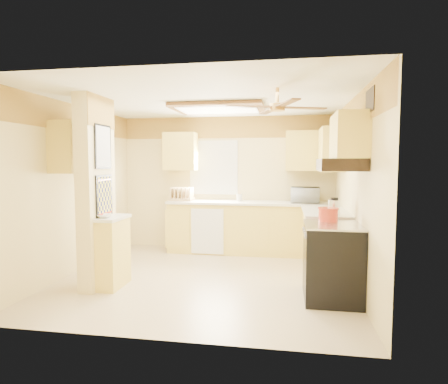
% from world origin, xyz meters
% --- Properties ---
extents(floor, '(4.00, 4.00, 0.00)m').
position_xyz_m(floor, '(0.00, 0.00, 0.00)').
color(floor, beige).
rests_on(floor, ground).
extents(ceiling, '(4.00, 4.00, 0.00)m').
position_xyz_m(ceiling, '(0.00, 0.00, 2.50)').
color(ceiling, white).
rests_on(ceiling, wall_back).
extents(wall_back, '(4.00, 0.00, 4.00)m').
position_xyz_m(wall_back, '(0.00, 1.90, 1.25)').
color(wall_back, beige).
rests_on(wall_back, floor).
extents(wall_front, '(4.00, 0.00, 4.00)m').
position_xyz_m(wall_front, '(0.00, -1.90, 1.25)').
color(wall_front, beige).
rests_on(wall_front, floor).
extents(wall_left, '(0.00, 3.80, 3.80)m').
position_xyz_m(wall_left, '(-2.00, 0.00, 1.25)').
color(wall_left, beige).
rests_on(wall_left, floor).
extents(wall_right, '(0.00, 3.80, 3.80)m').
position_xyz_m(wall_right, '(2.00, 0.00, 1.25)').
color(wall_right, beige).
rests_on(wall_right, floor).
extents(wallpaper_border, '(4.00, 0.02, 0.40)m').
position_xyz_m(wallpaper_border, '(0.00, 1.88, 2.30)').
color(wallpaper_border, gold).
rests_on(wallpaper_border, wall_back).
extents(partition_column, '(0.20, 0.70, 2.50)m').
position_xyz_m(partition_column, '(-1.35, -0.55, 1.25)').
color(partition_column, beige).
rests_on(partition_column, floor).
extents(partition_ledge, '(0.25, 0.55, 0.90)m').
position_xyz_m(partition_ledge, '(-1.13, -0.55, 0.45)').
color(partition_ledge, '#DDBD56').
rests_on(partition_ledge, floor).
extents(ledge_top, '(0.28, 0.58, 0.04)m').
position_xyz_m(ledge_top, '(-1.13, -0.55, 0.92)').
color(ledge_top, silver).
rests_on(ledge_top, partition_ledge).
extents(lower_cabinets_back, '(3.00, 0.60, 0.90)m').
position_xyz_m(lower_cabinets_back, '(0.50, 1.60, 0.45)').
color(lower_cabinets_back, '#DDBD56').
rests_on(lower_cabinets_back, floor).
extents(lower_cabinets_right, '(0.60, 1.40, 0.90)m').
position_xyz_m(lower_cabinets_right, '(1.70, 0.60, 0.45)').
color(lower_cabinets_right, '#DDBD56').
rests_on(lower_cabinets_right, floor).
extents(countertop_back, '(3.04, 0.64, 0.04)m').
position_xyz_m(countertop_back, '(0.50, 1.59, 0.92)').
color(countertop_back, silver).
rests_on(countertop_back, lower_cabinets_back).
extents(countertop_right, '(0.64, 1.44, 0.04)m').
position_xyz_m(countertop_right, '(1.69, 0.60, 0.92)').
color(countertop_right, silver).
rests_on(countertop_right, lower_cabinets_right).
extents(dishwasher_panel, '(0.58, 0.02, 0.80)m').
position_xyz_m(dishwasher_panel, '(-0.25, 1.29, 0.43)').
color(dishwasher_panel, white).
rests_on(dishwasher_panel, lower_cabinets_back).
extents(window, '(0.92, 0.02, 1.02)m').
position_xyz_m(window, '(-0.25, 1.89, 1.55)').
color(window, white).
rests_on(window, wall_back).
extents(upper_cab_back_left, '(0.60, 0.35, 0.70)m').
position_xyz_m(upper_cab_back_left, '(-0.85, 1.72, 1.85)').
color(upper_cab_back_left, '#DDBD56').
rests_on(upper_cab_back_left, wall_back).
extents(upper_cab_back_right, '(0.90, 0.35, 0.70)m').
position_xyz_m(upper_cab_back_right, '(1.55, 1.72, 1.85)').
color(upper_cab_back_right, '#DDBD56').
rests_on(upper_cab_back_right, wall_back).
extents(upper_cab_right, '(0.35, 1.00, 0.70)m').
position_xyz_m(upper_cab_right, '(1.82, 1.25, 1.85)').
color(upper_cab_right, '#DDBD56').
rests_on(upper_cab_right, wall_right).
extents(upper_cab_left_wall, '(0.35, 0.75, 0.70)m').
position_xyz_m(upper_cab_left_wall, '(-1.82, -0.25, 1.85)').
color(upper_cab_left_wall, '#DDBD56').
rests_on(upper_cab_left_wall, wall_left).
extents(upper_cab_over_stove, '(0.35, 0.76, 0.52)m').
position_xyz_m(upper_cab_over_stove, '(1.82, -0.55, 1.95)').
color(upper_cab_over_stove, '#DDBD56').
rests_on(upper_cab_over_stove, wall_right).
extents(stove, '(0.68, 0.77, 0.92)m').
position_xyz_m(stove, '(1.67, -0.55, 0.46)').
color(stove, black).
rests_on(stove, floor).
extents(range_hood, '(0.50, 0.76, 0.14)m').
position_xyz_m(range_hood, '(1.74, -0.55, 1.62)').
color(range_hood, black).
rests_on(range_hood, upper_cab_over_stove).
extents(poster_menu, '(0.02, 0.42, 0.57)m').
position_xyz_m(poster_menu, '(-1.24, -0.55, 1.85)').
color(poster_menu, black).
rests_on(poster_menu, partition_column).
extents(poster_nashville, '(0.02, 0.42, 0.57)m').
position_xyz_m(poster_nashville, '(-1.24, -0.55, 1.20)').
color(poster_nashville, black).
rests_on(poster_nashville, partition_column).
extents(ceiling_light_panel, '(1.35, 0.95, 0.06)m').
position_xyz_m(ceiling_light_panel, '(0.10, 0.50, 2.46)').
color(ceiling_light_panel, brown).
rests_on(ceiling_light_panel, ceiling).
extents(ceiling_fan, '(1.15, 1.15, 0.26)m').
position_xyz_m(ceiling_fan, '(1.00, -0.70, 2.29)').
color(ceiling_fan, gold).
rests_on(ceiling_fan, ceiling).
extents(vent_grate, '(0.02, 0.40, 0.25)m').
position_xyz_m(vent_grate, '(1.98, -0.90, 2.30)').
color(vent_grate, black).
rests_on(vent_grate, wall_right).
extents(microwave, '(0.51, 0.35, 0.27)m').
position_xyz_m(microwave, '(1.45, 1.59, 1.08)').
color(microwave, white).
rests_on(microwave, countertop_back).
extents(bowl, '(0.19, 0.19, 0.05)m').
position_xyz_m(bowl, '(-1.17, -0.68, 0.96)').
color(bowl, white).
rests_on(bowl, ledge_top).
extents(dutch_oven, '(0.25, 0.25, 0.17)m').
position_xyz_m(dutch_oven, '(1.64, -0.32, 1.00)').
color(dutch_oven, red).
rests_on(dutch_oven, stove).
extents(kettle, '(0.15, 0.15, 0.24)m').
position_xyz_m(kettle, '(1.75, 0.03, 1.05)').
color(kettle, silver).
rests_on(kettle, countertop_right).
extents(dish_rack, '(0.43, 0.32, 0.24)m').
position_xyz_m(dish_rack, '(-0.80, 1.61, 1.03)').
color(dish_rack, tan).
rests_on(dish_rack, countertop_back).
extents(utensil_crock, '(0.10, 0.10, 0.20)m').
position_xyz_m(utensil_crock, '(0.27, 1.65, 1.01)').
color(utensil_crock, white).
rests_on(utensil_crock, countertop_back).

